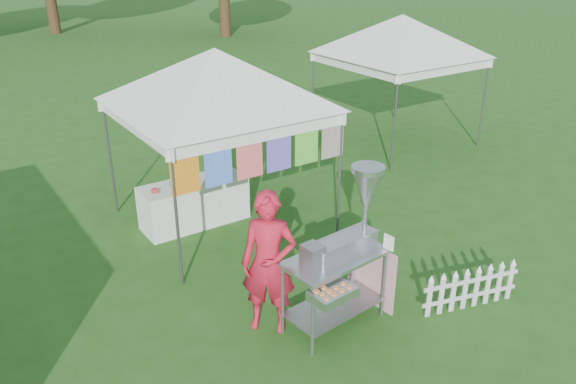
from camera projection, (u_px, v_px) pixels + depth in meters
ground at (352, 324)px, 7.21m from camera, size 120.00×120.00×0.00m
canopy_main at (214, 49)px, 8.63m from camera, size 4.24×4.24×3.45m
canopy_right at (403, 15)px, 12.58m from camera, size 4.24×4.24×3.45m
donut_cart at (349, 238)px, 6.85m from camera, size 1.45×1.11×2.03m
vendor at (269, 263)px, 6.80m from camera, size 0.80×0.79×1.86m
picket_fence at (471, 289)px, 7.43m from camera, size 1.40×0.40×0.56m
display_table at (194, 203)px, 9.65m from camera, size 1.80×0.70×0.77m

